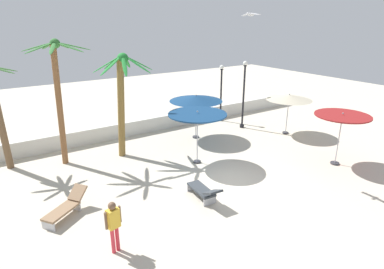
% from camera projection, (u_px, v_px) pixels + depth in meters
% --- Properties ---
extents(ground_plane, '(56.00, 56.00, 0.00)m').
position_uv_depth(ground_plane, '(228.00, 183.00, 14.06)').
color(ground_plane, beige).
extents(boundary_wall, '(25.20, 0.30, 0.87)m').
position_uv_depth(boundary_wall, '(146.00, 125.00, 20.22)').
color(boundary_wall, silver).
rests_on(boundary_wall, ground_plane).
extents(patio_umbrella_0, '(2.80, 2.80, 2.67)m').
position_uv_depth(patio_umbrella_0, '(197.00, 116.00, 15.24)').
color(patio_umbrella_0, '#333338').
rests_on(patio_umbrella_0, ground_plane).
extents(patio_umbrella_1, '(2.72, 2.72, 2.53)m').
position_uv_depth(patio_umbrella_1, '(289.00, 97.00, 19.35)').
color(patio_umbrella_1, '#333338').
rests_on(patio_umbrella_1, ground_plane).
extents(patio_umbrella_2, '(2.53, 2.53, 2.63)m').
position_uv_depth(patio_umbrella_2, '(342.00, 118.00, 15.09)').
color(patio_umbrella_2, '#333338').
rests_on(patio_umbrella_2, ground_plane).
extents(patio_umbrella_3, '(3.08, 3.08, 2.64)m').
position_uv_depth(patio_umbrella_3, '(196.00, 98.00, 18.60)').
color(patio_umbrella_3, '#333338').
rests_on(patio_umbrella_3, ground_plane).
extents(palm_tree_1, '(2.93, 2.95, 5.95)m').
position_uv_depth(palm_tree_1, '(58.00, 87.00, 14.80)').
color(palm_tree_1, brown).
rests_on(palm_tree_1, ground_plane).
extents(palm_tree_2, '(2.89, 2.87, 5.23)m').
position_uv_depth(palm_tree_2, '(122.00, 93.00, 15.91)').
color(palm_tree_2, olive).
rests_on(palm_tree_2, ground_plane).
extents(lamp_post_0, '(0.29, 0.29, 3.86)m').
position_uv_depth(lamp_post_0, '(221.00, 92.00, 21.97)').
color(lamp_post_0, black).
rests_on(lamp_post_0, ground_plane).
extents(lamp_post_1, '(0.29, 0.29, 4.32)m').
position_uv_depth(lamp_post_1, '(244.00, 93.00, 20.46)').
color(lamp_post_1, black).
rests_on(lamp_post_1, ground_plane).
extents(lounge_chair_0, '(1.85, 1.53, 0.84)m').
position_uv_depth(lounge_chair_0, '(66.00, 206.00, 11.58)').
color(lounge_chair_0, '#B7B7BC').
rests_on(lounge_chair_0, ground_plane).
extents(lounge_chair_1, '(0.68, 1.88, 0.82)m').
position_uv_depth(lounge_chair_1, '(204.00, 191.00, 12.62)').
color(lounge_chair_1, '#B7B7BC').
rests_on(lounge_chair_1, ground_plane).
extents(guest_0, '(0.55, 0.31, 1.73)m').
position_uv_depth(guest_0, '(113.00, 222.00, 9.57)').
color(guest_0, '#D8333F').
rests_on(guest_0, ground_plane).
extents(seagull_0, '(0.38, 1.07, 0.16)m').
position_uv_depth(seagull_0, '(251.00, 14.00, 13.16)').
color(seagull_0, white).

